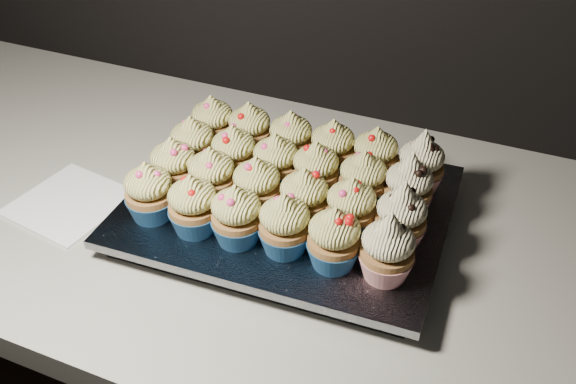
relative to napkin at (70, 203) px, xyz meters
The scene contains 28 objects.
worktop 0.24m from the napkin, 23.06° to the left, with size 2.44×0.64×0.04m, color beige.
napkin is the anchor object (origin of this frame).
baking_tray 0.31m from the napkin, 15.99° to the left, with size 0.38×0.29×0.02m, color black.
foil_lining 0.31m from the napkin, 15.99° to the left, with size 0.42×0.32×0.01m, color silver.
cupcake_0 0.16m from the napkin, ahead, with size 0.06×0.06×0.08m.
cupcake_1 0.22m from the napkin, ahead, with size 0.06×0.06×0.08m.
cupcake_2 0.28m from the napkin, ahead, with size 0.06×0.06×0.08m.
cupcake_3 0.34m from the napkin, ahead, with size 0.06×0.06×0.08m.
cupcake_4 0.40m from the napkin, ahead, with size 0.06×0.06×0.08m.
cupcake_5 0.46m from the napkin, ahead, with size 0.06×0.06×0.10m.
cupcake_6 0.17m from the napkin, 19.01° to the left, with size 0.06×0.06×0.08m.
cupcake_7 0.22m from the napkin, 13.71° to the left, with size 0.06×0.06×0.08m.
cupcake_8 0.28m from the napkin, 11.25° to the left, with size 0.06×0.06×0.08m.
cupcake_9 0.34m from the napkin, ahead, with size 0.06×0.06×0.08m.
cupcake_10 0.40m from the napkin, ahead, with size 0.06×0.06×0.08m.
cupcake_11 0.46m from the napkin, ahead, with size 0.06×0.06×0.10m.
cupcake_12 0.19m from the napkin, 36.56° to the left, with size 0.06×0.06×0.08m.
cupcake_13 0.24m from the napkin, 27.75° to the left, with size 0.06×0.06×0.08m.
cupcake_14 0.30m from the napkin, 22.82° to the left, with size 0.06×0.06×0.08m.
cupcake_15 0.35m from the napkin, 19.53° to the left, with size 0.06×0.06×0.08m.
cupcake_16 0.41m from the napkin, 17.01° to the left, with size 0.06×0.06×0.08m.
cupcake_17 0.47m from the napkin, 15.64° to the left, with size 0.06×0.06×0.10m.
cupcake_18 0.23m from the napkin, 50.02° to the left, with size 0.06×0.06×0.08m.
cupcake_19 0.27m from the napkin, 40.92° to the left, with size 0.06×0.06×0.08m.
cupcake_20 0.32m from the napkin, 33.37° to the left, with size 0.06×0.06×0.08m.
cupcake_21 0.38m from the napkin, 28.25° to the left, with size 0.06×0.06×0.08m.
cupcake_22 0.43m from the napkin, 24.93° to the left, with size 0.06×0.06×0.08m.
cupcake_23 0.49m from the napkin, 22.02° to the left, with size 0.06×0.06×0.10m.
Camera 1 is at (0.34, 1.07, 1.46)m, focal length 40.00 mm.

